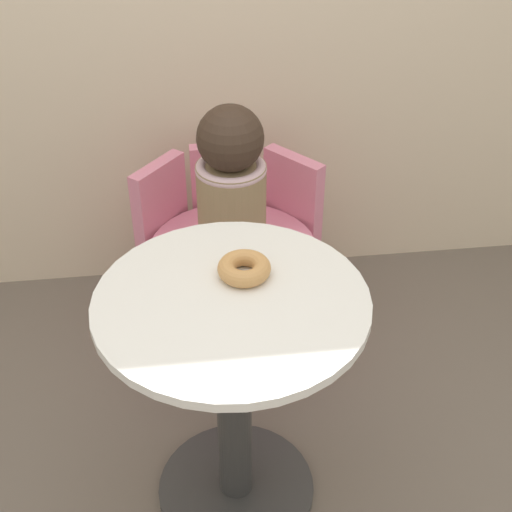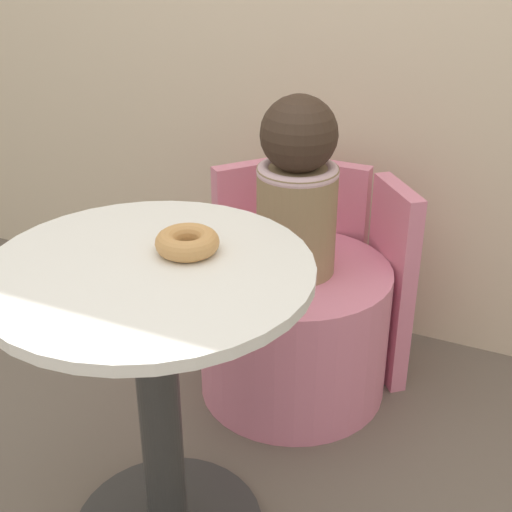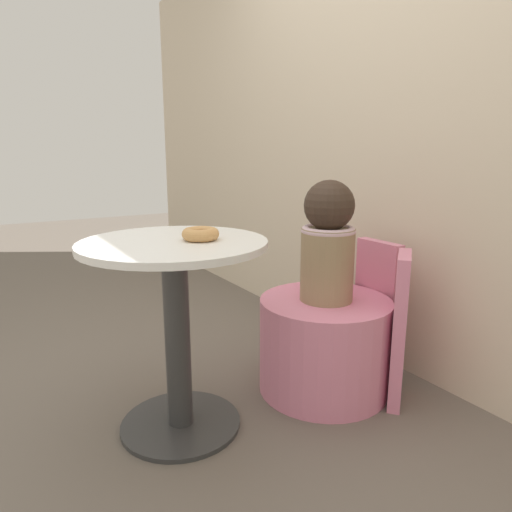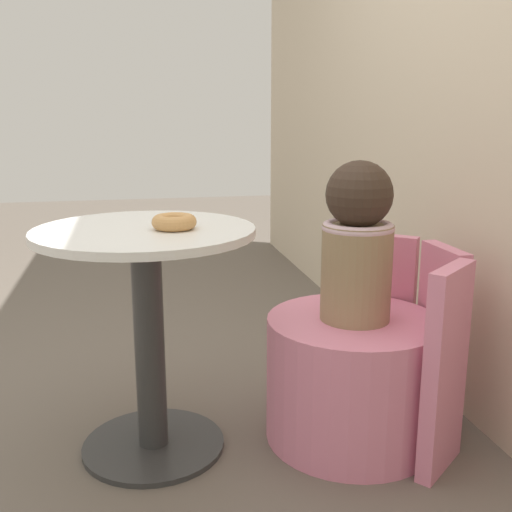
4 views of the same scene
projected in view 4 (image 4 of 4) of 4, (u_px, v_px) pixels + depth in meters
ground_plane at (154, 447)px, 1.95m from camera, size 12.00×12.00×0.00m
back_wall at (499, 67)px, 1.90m from camera, size 6.00×0.06×2.40m
round_table at (149, 305)px, 1.83m from camera, size 0.66×0.66×0.73m
tub_chair at (352, 378)px, 1.97m from camera, size 0.56×0.56×0.41m
booth_backrest at (419, 341)px, 2.00m from camera, size 0.66×0.24×0.64m
child_figure at (357, 243)px, 1.87m from camera, size 0.23×0.23×0.51m
donut at (174, 222)px, 1.75m from camera, size 0.13×0.13×0.04m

